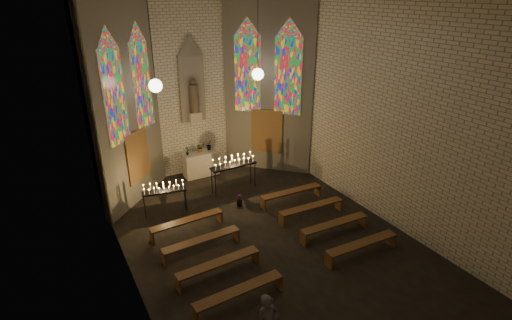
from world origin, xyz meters
The scene contains 17 objects.
floor centered at (0.00, 0.00, 0.00)m, with size 12.00×12.00×0.00m, color black.
room centered at (0.00, 3.37, 3.72)m, with size 8.22×12.43×7.00m.
altar centered at (0.00, 5.45, 0.50)m, with size 1.40×0.60×1.00m, color beige.
flower_vase_left centered at (-0.55, 5.43, 1.18)m, with size 0.19×0.13×0.36m, color #4C723F.
flower_vase_center centered at (0.03, 5.52, 1.19)m, with size 0.34×0.30×0.38m, color #4C723F.
flower_vase_right centered at (0.44, 5.54, 1.22)m, with size 0.24×0.19×0.43m, color #4C723F.
aisle_flower_pot centered at (0.22, 2.44, 0.21)m, with size 0.23×0.23×0.42m, color #4C723F.
votive_stand_left centered at (-2.21, 3.21, 0.93)m, with size 1.51×0.62×1.08m.
votive_stand_right centered at (0.58, 3.60, 1.12)m, with size 1.78×0.45×1.30m.
pew_left_0 centered at (-1.97, 1.76, 0.37)m, with size 2.36×0.42×0.45m.
pew_right_0 centered at (1.97, 1.76, 0.37)m, with size 2.36×0.42×0.45m.
pew_left_1 centered at (-1.97, 0.56, 0.37)m, with size 2.36×0.42×0.45m.
pew_right_1 centered at (1.97, 0.56, 0.37)m, with size 2.36×0.42×0.45m.
pew_left_2 centered at (-1.97, -0.64, 0.37)m, with size 2.36×0.42×0.45m.
pew_right_2 centered at (1.97, -0.64, 0.37)m, with size 2.36×0.42×0.45m.
pew_left_3 centered at (-1.97, -1.84, 0.37)m, with size 2.36×0.42×0.45m.
pew_right_3 centered at (1.97, -1.84, 0.37)m, with size 2.36×0.42×0.45m.
Camera 1 is at (-5.30, -8.64, 7.13)m, focal length 28.00 mm.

